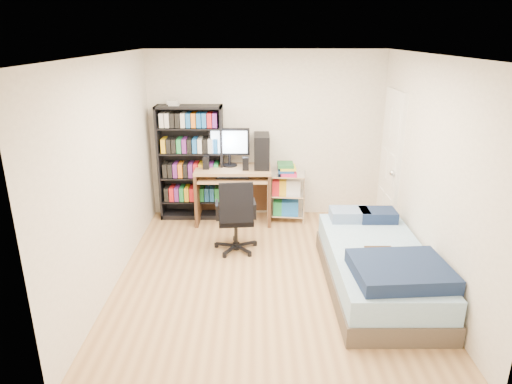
{
  "coord_description": "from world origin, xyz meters",
  "views": [
    {
      "loc": [
        -0.15,
        -4.78,
        2.71
      ],
      "look_at": [
        -0.15,
        0.4,
        0.9
      ],
      "focal_mm": 32.0,
      "sensor_mm": 36.0,
      "label": 1
    }
  ],
  "objects_px": {
    "media_shelf": "(191,162)",
    "bed": "(378,267)",
    "office_chair": "(236,229)",
    "computer_desk": "(241,172)"
  },
  "relations": [
    {
      "from": "office_chair",
      "to": "bed",
      "type": "bearing_deg",
      "value": -35.81
    },
    {
      "from": "computer_desk",
      "to": "bed",
      "type": "xyz_separation_m",
      "value": [
        1.58,
        -2.04,
        -0.49
      ]
    },
    {
      "from": "media_shelf",
      "to": "bed",
      "type": "height_order",
      "value": "media_shelf"
    },
    {
      "from": "office_chair",
      "to": "bed",
      "type": "height_order",
      "value": "office_chair"
    },
    {
      "from": "computer_desk",
      "to": "bed",
      "type": "bearing_deg",
      "value": -52.27
    },
    {
      "from": "media_shelf",
      "to": "bed",
      "type": "bearing_deg",
      "value": -42.63
    },
    {
      "from": "media_shelf",
      "to": "bed",
      "type": "distance_m",
      "value": 3.22
    },
    {
      "from": "media_shelf",
      "to": "office_chair",
      "type": "xyz_separation_m",
      "value": [
        0.71,
        -1.19,
        -0.57
      ]
    },
    {
      "from": "computer_desk",
      "to": "office_chair",
      "type": "xyz_separation_m",
      "value": [
        -0.03,
        -1.09,
        -0.44
      ]
    },
    {
      "from": "computer_desk",
      "to": "office_chair",
      "type": "bearing_deg",
      "value": -91.72
    }
  ]
}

